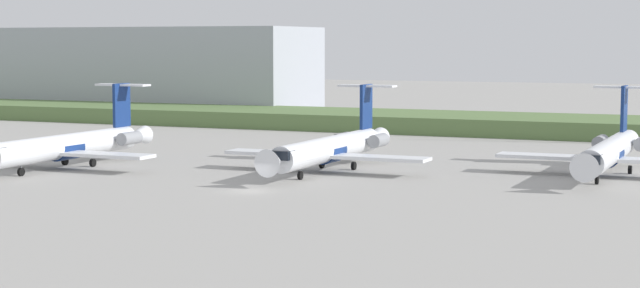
% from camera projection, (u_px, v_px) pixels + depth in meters
% --- Properties ---
extents(ground_plane, '(500.00, 500.00, 0.00)m').
position_uv_depth(ground_plane, '(367.00, 159.00, 125.47)').
color(ground_plane, '#9E9B96').
extents(grass_berm, '(320.00, 20.00, 2.63)m').
position_uv_depth(grass_berm, '(464.00, 123.00, 164.00)').
color(grass_berm, '#597542').
rests_on(grass_berm, ground).
extents(regional_jet_nearest, '(22.81, 31.00, 9.00)m').
position_uv_depth(regional_jet_nearest, '(68.00, 145.00, 116.17)').
color(regional_jet_nearest, silver).
rests_on(regional_jet_nearest, ground).
extents(regional_jet_second, '(22.81, 31.00, 9.00)m').
position_uv_depth(regional_jet_second, '(331.00, 148.00, 113.30)').
color(regional_jet_second, silver).
rests_on(regional_jet_second, ground).
extents(regional_jet_third, '(22.81, 31.00, 9.00)m').
position_uv_depth(regional_jet_third, '(610.00, 151.00, 109.79)').
color(regional_jet_third, silver).
rests_on(regional_jet_third, ground).
extents(distant_hangar, '(66.73, 23.01, 16.82)m').
position_uv_depth(distant_hangar, '(149.00, 70.00, 209.75)').
color(distant_hangar, '#9EA3AD').
rests_on(distant_hangar, ground).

